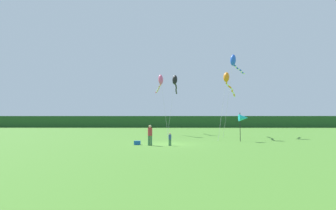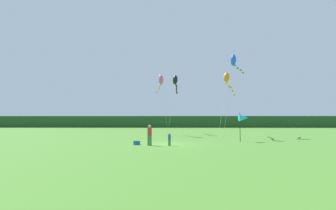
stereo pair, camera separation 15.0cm
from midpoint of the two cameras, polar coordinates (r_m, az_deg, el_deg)
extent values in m
plane|color=#4C842D|center=(22.78, -0.36, -8.62)|extent=(120.00, 120.00, 0.00)
cube|color=#234C23|center=(67.68, 0.31, -3.72)|extent=(108.00, 2.62, 2.98)
cylinder|color=#3F724C|center=(21.55, -4.45, -7.84)|extent=(0.17, 0.17, 0.81)
cylinder|color=#3F724C|center=(21.54, -3.95, -7.85)|extent=(0.17, 0.17, 0.81)
cylinder|color=#B23338|center=(21.50, -4.19, -5.92)|extent=(0.37, 0.37, 0.64)
sphere|color=tan|center=(21.48, -4.19, -4.75)|extent=(0.24, 0.24, 0.24)
cylinder|color=#3F724C|center=(21.31, 0.06, -8.31)|extent=(0.11, 0.11, 0.51)
cylinder|color=#3F724C|center=(21.31, 0.38, -8.31)|extent=(0.11, 0.11, 0.51)
cylinder|color=#334C8C|center=(21.27, 0.22, -7.09)|extent=(0.23, 0.23, 0.40)
sphere|color=tan|center=(21.26, 0.22, -6.35)|extent=(0.15, 0.15, 0.15)
cube|color=#1959B2|center=(22.25, -7.01, -8.29)|extent=(0.53, 0.34, 0.34)
cylinder|color=black|center=(26.24, 15.48, -4.70)|extent=(0.06, 0.06, 2.81)
cone|color=#1EB7CC|center=(26.32, 16.19, -2.73)|extent=(0.90, 0.70, 0.70)
cylinder|color=#B2B2B2|center=(32.85, -0.96, -0.37)|extent=(1.08, 3.42, 7.53)
ellipsoid|color=#E5598C|center=(34.94, -1.74, 5.67)|extent=(0.92, 1.18, 1.54)
cylinder|color=#E5598C|center=(35.03, -1.77, 4.61)|extent=(0.25, 0.46, 0.30)
cylinder|color=white|center=(35.39, -1.85, 4.39)|extent=(0.28, 0.44, 0.26)
cylinder|color=#E5598C|center=(35.75, -1.99, 4.20)|extent=(0.33, 0.47, 0.28)
cylinder|color=white|center=(36.10, -2.10, 3.97)|extent=(0.26, 0.46, 0.30)
cylinder|color=#E5598C|center=(36.46, -2.16, 3.74)|extent=(0.26, 0.45, 0.29)
cylinder|color=white|center=(36.81, -2.30, 3.52)|extent=(0.36, 0.48, 0.30)
cylinder|color=#E5598C|center=(37.16, -2.41, 3.31)|extent=(0.22, 0.42, 0.27)
cylinder|color=white|center=(37.51, -2.49, 3.10)|extent=(0.33, 0.48, 0.32)
cylinder|color=#E5598C|center=(37.85, -2.69, 2.87)|extent=(0.38, 0.47, 0.29)
cylinder|color=#B2B2B2|center=(35.78, 0.64, -0.19)|extent=(1.06, 4.74, 8.04)
ellipsoid|color=black|center=(38.54, 1.41, 5.60)|extent=(0.96, 1.27, 1.65)
cylinder|color=black|center=(38.64, 1.53, 4.56)|extent=(0.37, 0.53, 0.34)
cylinder|color=black|center=(39.03, 1.67, 4.27)|extent=(0.24, 0.51, 0.33)
cylinder|color=black|center=(39.44, 1.71, 3.98)|extent=(0.24, 0.51, 0.33)
cylinder|color=black|center=(39.85, 1.72, 3.72)|extent=(0.21, 0.48, 0.31)
cylinder|color=black|center=(40.26, 1.69, 3.47)|extent=(0.21, 0.50, 0.33)
cylinder|color=black|center=(40.68, 1.69, 3.24)|extent=(0.23, 0.49, 0.30)
cylinder|color=black|center=(41.09, 1.70, 3.04)|extent=(0.21, 0.47, 0.27)
cylinder|color=black|center=(41.51, 1.75, 2.87)|extent=(0.27, 0.49, 0.28)
cylinder|color=black|center=(41.93, 1.79, 2.66)|extent=(0.22, 0.50, 0.32)
cylinder|color=#B2B2B2|center=(28.46, 11.80, -0.40)|extent=(1.64, 3.26, 7.01)
ellipsoid|color=orange|center=(30.56, 12.63, 6.03)|extent=(1.08, 1.25, 1.36)
cylinder|color=orange|center=(30.85, 12.65, 4.92)|extent=(0.36, 0.80, 0.34)
cylinder|color=white|center=(31.55, 12.81, 4.46)|extent=(0.51, 0.80, 0.36)
cylinder|color=orange|center=(32.22, 13.27, 3.98)|extent=(0.66, 0.74, 0.40)
cylinder|color=white|center=(32.88, 13.72, 3.55)|extent=(0.52, 0.78, 0.31)
cylinder|color=orange|center=(33.60, 13.87, 3.17)|extent=(0.37, 0.81, 0.36)
cylinder|color=white|center=(34.30, 14.06, 2.72)|extent=(0.58, 0.79, 0.41)
cylinder|color=orange|center=(35.00, 14.27, 2.30)|extent=(0.40, 0.81, 0.36)
cylinder|color=white|center=(35.73, 14.33, 1.99)|extent=(0.43, 0.79, 0.28)
cylinder|color=#B2B2B2|center=(32.84, 13.07, 1.74)|extent=(1.92, 2.47, 9.85)
ellipsoid|color=blue|center=(34.98, 14.06, 9.61)|extent=(1.20, 1.27, 1.65)
cylinder|color=blue|center=(35.01, 14.30, 8.50)|extent=(0.50, 0.46, 0.29)
cylinder|color=white|center=(35.38, 14.60, 8.22)|extent=(0.40, 0.52, 0.30)
cylinder|color=blue|center=(35.75, 14.86, 7.93)|extent=(0.48, 0.49, 0.31)
cylinder|color=white|center=(36.13, 15.18, 7.69)|extent=(0.44, 0.48, 0.24)
cylinder|color=blue|center=(36.50, 15.51, 7.47)|extent=(0.49, 0.48, 0.30)
cylinder|color=white|center=(36.88, 15.75, 7.19)|extent=(0.39, 0.53, 0.31)
cylinder|color=blue|center=(37.27, 15.96, 6.94)|extent=(0.46, 0.49, 0.26)
cylinder|color=white|center=(37.64, 16.29, 6.74)|extent=(0.48, 0.47, 0.27)
camera|label=1|loc=(0.08, -90.15, 0.01)|focal=27.59mm
camera|label=2|loc=(0.08, 89.85, -0.01)|focal=27.59mm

